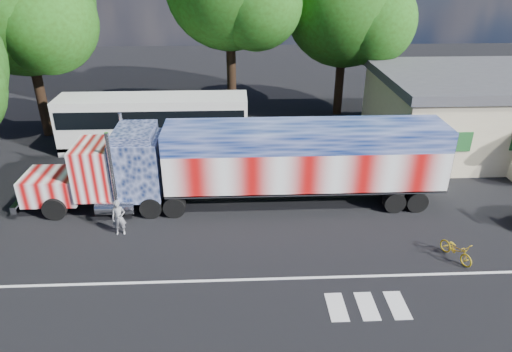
{
  "coord_description": "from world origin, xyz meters",
  "views": [
    {
      "loc": [
        -0.95,
        -18.28,
        12.46
      ],
      "look_at": [
        0.0,
        3.0,
        1.9
      ],
      "focal_mm": 32.0,
      "sensor_mm": 36.0,
      "label": 1
    }
  ],
  "objects_px": {
    "woman": "(119,218)",
    "tree_ne_a": "(348,7)",
    "tree_nw_a": "(23,4)",
    "bicycle": "(456,250)",
    "semi_truck": "(252,162)",
    "coach_bus": "(154,122)"
  },
  "relations": [
    {
      "from": "woman",
      "to": "bicycle",
      "type": "height_order",
      "value": "woman"
    },
    {
      "from": "bicycle",
      "to": "woman",
      "type": "bearing_deg",
      "value": 148.15
    },
    {
      "from": "tree_ne_a",
      "to": "bicycle",
      "type": "bearing_deg",
      "value": -87.3
    },
    {
      "from": "coach_bus",
      "to": "semi_truck",
      "type": "bearing_deg",
      "value": -51.59
    },
    {
      "from": "bicycle",
      "to": "tree_ne_a",
      "type": "relative_size",
      "value": 0.14
    },
    {
      "from": "semi_truck",
      "to": "bicycle",
      "type": "xyz_separation_m",
      "value": [
        8.92,
        -5.46,
        -1.99
      ]
    },
    {
      "from": "woman",
      "to": "tree_ne_a",
      "type": "relative_size",
      "value": 0.14
    },
    {
      "from": "coach_bus",
      "to": "tree_nw_a",
      "type": "relative_size",
      "value": 0.9
    },
    {
      "from": "semi_truck",
      "to": "coach_bus",
      "type": "relative_size",
      "value": 1.76
    },
    {
      "from": "woman",
      "to": "tree_nw_a",
      "type": "relative_size",
      "value": 0.13
    },
    {
      "from": "coach_bus",
      "to": "bicycle",
      "type": "bearing_deg",
      "value": -41.45
    },
    {
      "from": "coach_bus",
      "to": "tree_nw_a",
      "type": "distance_m",
      "value": 11.53
    },
    {
      "from": "woman",
      "to": "tree_ne_a",
      "type": "height_order",
      "value": "tree_ne_a"
    },
    {
      "from": "woman",
      "to": "tree_nw_a",
      "type": "height_order",
      "value": "tree_nw_a"
    },
    {
      "from": "coach_bus",
      "to": "woman",
      "type": "relative_size",
      "value": 6.94
    },
    {
      "from": "semi_truck",
      "to": "tree_nw_a",
      "type": "relative_size",
      "value": 1.59
    },
    {
      "from": "semi_truck",
      "to": "tree_nw_a",
      "type": "distance_m",
      "value": 19.65
    },
    {
      "from": "coach_bus",
      "to": "tree_nw_a",
      "type": "xyz_separation_m",
      "value": [
        -8.37,
        2.94,
        7.36
      ]
    },
    {
      "from": "coach_bus",
      "to": "tree_ne_a",
      "type": "bearing_deg",
      "value": 26.03
    },
    {
      "from": "coach_bus",
      "to": "woman",
      "type": "bearing_deg",
      "value": -90.69
    },
    {
      "from": "semi_truck",
      "to": "woman",
      "type": "distance_m",
      "value": 7.26
    },
    {
      "from": "coach_bus",
      "to": "tree_ne_a",
      "type": "relative_size",
      "value": 0.96
    }
  ]
}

